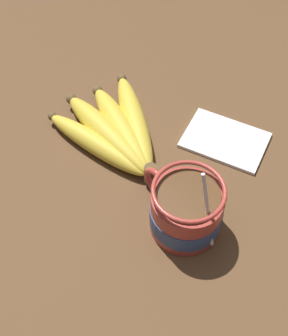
% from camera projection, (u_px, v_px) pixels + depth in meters
% --- Properties ---
extents(table, '(1.36, 1.36, 0.04)m').
position_uv_depth(table, '(156.00, 225.00, 0.68)').
color(table, brown).
rests_on(table, ground).
extents(coffee_mug, '(0.14, 0.10, 0.14)m').
position_uv_depth(coffee_mug, '(186.00, 210.00, 0.63)').
color(coffee_mug, '#B23D33').
rests_on(coffee_mug, table).
extents(banana_bunch, '(0.23, 0.18, 0.04)m').
position_uv_depth(banana_bunch, '(116.00, 131.00, 0.74)').
color(banana_bunch, brown).
rests_on(banana_bunch, table).
extents(napkin, '(0.15, 0.13, 0.01)m').
position_uv_depth(napkin, '(225.00, 140.00, 0.75)').
color(napkin, white).
rests_on(napkin, table).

